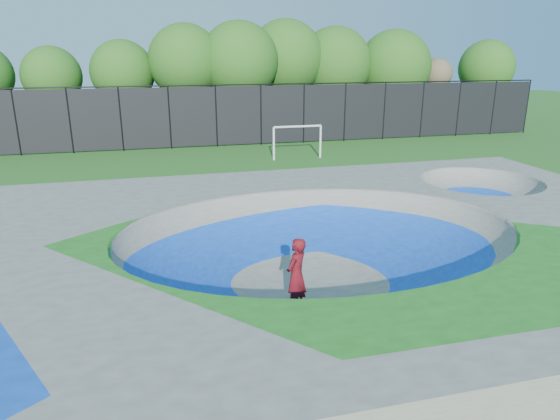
{
  "coord_description": "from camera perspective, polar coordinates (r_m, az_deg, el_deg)",
  "views": [
    {
      "loc": [
        -4.22,
        -12.01,
        6.01
      ],
      "look_at": [
        -0.34,
        3.0,
        1.1
      ],
      "focal_mm": 32.0,
      "sensor_mm": 36.0,
      "label": 1
    }
  ],
  "objects": [
    {
      "name": "ground",
      "position": [
        14.07,
        4.44,
        -7.76
      ],
      "size": [
        120.0,
        120.0,
        0.0
      ],
      "primitive_type": "plane",
      "color": "#205417",
      "rests_on": "ground"
    },
    {
      "name": "skate_deck",
      "position": [
        13.77,
        4.51,
        -4.94
      ],
      "size": [
        22.0,
        14.0,
        1.5
      ],
      "primitive_type": "cube",
      "color": "gray",
      "rests_on": "ground"
    },
    {
      "name": "skater",
      "position": [
        11.98,
        1.87,
        -7.47
      ],
      "size": [
        0.8,
        0.8,
        1.88
      ],
      "primitive_type": "imported",
      "rotation": [
        0.0,
        0.0,
        3.91
      ],
      "color": "#B00E16",
      "rests_on": "ground"
    },
    {
      "name": "skateboard",
      "position": [
        12.4,
        1.83,
        -11.3
      ],
      "size": [
        0.65,
        0.75,
        0.05
      ],
      "primitive_type": "cube",
      "rotation": [
        0.0,
        0.0,
        0.91
      ],
      "color": "black",
      "rests_on": "ground"
    },
    {
      "name": "soccer_goal",
      "position": [
        29.44,
        2.01,
        8.47
      ],
      "size": [
        2.97,
        0.12,
        1.96
      ],
      "color": "silver",
      "rests_on": "ground"
    },
    {
      "name": "fence",
      "position": [
        33.5,
        -7.3,
        10.73
      ],
      "size": [
        48.09,
        0.09,
        4.04
      ],
      "color": "black",
      "rests_on": "ground"
    },
    {
      "name": "treeline",
      "position": [
        38.77,
        -5.43,
        16.09
      ],
      "size": [
        52.19,
        7.94,
        8.5
      ],
      "color": "#4B3525",
      "rests_on": "ground"
    }
  ]
}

